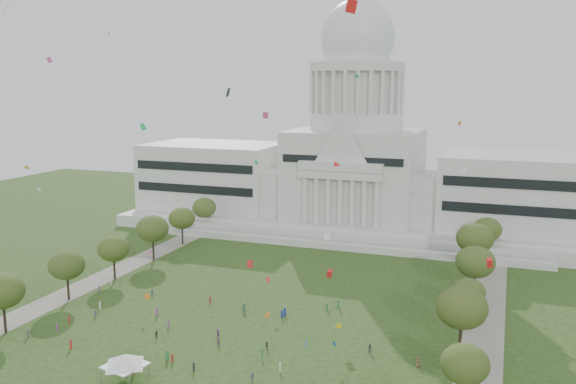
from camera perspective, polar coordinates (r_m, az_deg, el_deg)
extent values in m
plane|color=#264317|center=(117.79, -7.82, -15.29)|extent=(400.00, 400.00, 0.00)
cube|color=beige|center=(220.08, 6.28, -2.63)|extent=(160.00, 60.00, 4.00)
cube|color=beige|center=(189.35, 3.86, -5.01)|extent=(130.00, 3.00, 2.00)
cube|color=beige|center=(196.42, 4.53, -4.01)|extent=(140.00, 3.00, 5.00)
cube|color=beige|center=(235.66, -6.81, 1.42)|extent=(50.00, 34.00, 22.00)
cube|color=beige|center=(210.66, 20.96, -0.21)|extent=(50.00, 34.00, 22.00)
cube|color=beige|center=(223.14, -0.60, 0.23)|extent=(12.00, 26.00, 16.00)
cube|color=beige|center=(210.51, 13.29, -0.65)|extent=(12.00, 26.00, 16.00)
cube|color=beige|center=(216.17, 6.30, 1.45)|extent=(44.00, 38.00, 28.00)
cube|color=beige|center=(196.53, 4.92, 1.56)|extent=(28.00, 3.00, 2.40)
cube|color=black|center=(220.34, -8.84, 1.30)|extent=(46.00, 0.40, 11.00)
cube|color=black|center=(193.37, 21.05, -0.49)|extent=(46.00, 0.40, 11.00)
cylinder|color=beige|center=(214.12, 6.40, 6.59)|extent=(32.00, 32.00, 6.00)
cylinder|color=beige|center=(213.75, 6.45, 9.27)|extent=(28.00, 28.00, 14.00)
cylinder|color=beige|center=(213.80, 6.50, 11.55)|extent=(32.40, 32.40, 3.00)
cylinder|color=beige|center=(214.01, 6.53, 13.02)|extent=(22.00, 22.00, 8.00)
ellipsoid|color=silver|center=(214.26, 6.55, 14.09)|extent=(25.00, 25.00, 26.20)
cube|color=gray|center=(166.02, -17.79, -8.03)|extent=(8.00, 160.00, 0.04)
cube|color=gray|center=(133.51, 17.84, -12.54)|extent=(8.00, 160.00, 0.04)
cylinder|color=black|center=(139.49, -24.98, -10.76)|extent=(0.56, 0.56, 5.75)
ellipsoid|color=#364F17|center=(137.54, -25.17, -8.38)|extent=(8.86, 8.86, 7.25)
ellipsoid|color=#334B18|center=(101.41, 16.23, -15.19)|extent=(7.58, 7.58, 6.20)
cylinder|color=black|center=(154.08, -19.88, -8.50)|extent=(0.56, 0.56, 5.47)
ellipsoid|color=#31461A|center=(152.39, -20.01, -6.44)|extent=(8.42, 8.42, 6.89)
cylinder|color=black|center=(120.88, 15.79, -13.29)|extent=(0.56, 0.56, 6.20)
ellipsoid|color=#364717|center=(118.46, 15.94, -10.37)|extent=(9.55, 9.55, 7.82)
cylinder|color=black|center=(165.92, -15.93, -6.99)|extent=(0.56, 0.56, 5.27)
ellipsoid|color=#364C16|center=(164.40, -16.03, -5.13)|extent=(8.12, 8.12, 6.65)
cylinder|color=black|center=(136.98, 16.45, -10.86)|extent=(0.56, 0.56, 4.56)
ellipsoid|color=#34481C|center=(135.36, 16.55, -8.95)|extent=(7.01, 7.01, 5.74)
cylinder|color=black|center=(180.44, -12.49, -5.33)|extent=(0.56, 0.56, 6.03)
ellipsoid|color=#36491A|center=(178.86, -12.57, -3.36)|extent=(9.29, 9.29, 7.60)
cylinder|color=black|center=(151.39, 17.00, -8.57)|extent=(0.56, 0.56, 5.97)
ellipsoid|color=#344B1B|center=(149.54, 17.12, -6.27)|extent=(9.19, 9.19, 7.52)
cylinder|color=black|center=(196.41, -9.85, -4.07)|extent=(0.56, 0.56, 5.41)
ellipsoid|color=#3E5119|center=(195.10, -9.90, -2.44)|extent=(8.33, 8.33, 6.81)
cylinder|color=black|center=(170.63, 16.97, -6.38)|extent=(0.56, 0.56, 6.37)
ellipsoid|color=#394819|center=(168.88, 17.09, -4.18)|extent=(9.82, 9.82, 8.03)
cylinder|color=black|center=(212.60, -7.81, -2.94)|extent=(0.56, 0.56, 5.32)
ellipsoid|color=#40521F|center=(211.41, -7.85, -1.45)|extent=(8.19, 8.19, 6.70)
cylinder|color=black|center=(187.95, 18.04, -5.06)|extent=(0.56, 0.56, 5.47)
ellipsoid|color=#374919|center=(186.57, 18.14, -3.35)|extent=(8.42, 8.42, 6.89)
cylinder|color=#4C4C4C|center=(112.30, -17.10, -16.27)|extent=(0.12, 0.12, 2.56)
cylinder|color=#4C4C4C|center=(109.20, -14.59, -16.93)|extent=(0.12, 0.12, 2.56)
cylinder|color=#4C4C4C|center=(116.43, -15.34, -15.19)|extent=(0.12, 0.12, 2.56)
cylinder|color=#4C4C4C|center=(113.43, -12.88, -15.78)|extent=(0.12, 0.12, 2.56)
cube|color=white|center=(112.20, -15.01, -15.40)|extent=(7.40, 7.40, 0.21)
pyramid|color=white|center=(111.73, -15.04, -14.87)|extent=(10.36, 10.36, 2.05)
imported|color=olive|center=(116.28, 12.08, -15.29)|extent=(1.03, 0.90, 1.79)
imported|color=#4C4C51|center=(119.87, 7.69, -14.32)|extent=(1.06, 0.86, 1.88)
imported|color=#33723F|center=(117.24, -2.45, -14.83)|extent=(0.97, 1.32, 1.83)
imported|color=#994C8C|center=(122.44, -6.50, -13.82)|extent=(0.70, 1.01, 1.58)
imported|color=#994C8C|center=(125.76, -6.55, -13.06)|extent=(1.57, 1.93, 1.96)
imported|color=#B21E1E|center=(114.20, -14.29, -15.94)|extent=(0.70, 0.70, 1.57)
imported|color=#26262B|center=(128.16, -12.20, -12.89)|extent=(0.85, 0.70, 1.50)
imported|color=#4C4C51|center=(108.88, -3.34, -16.88)|extent=(0.98, 1.37, 1.90)
imported|color=#4C4C51|center=(120.38, -1.99, -14.16)|extent=(0.76, 1.11, 1.73)
cube|color=#4C4C51|center=(136.01, -23.15, -12.09)|extent=(0.51, 0.47, 1.64)
cube|color=#26262B|center=(113.74, -8.81, -15.85)|extent=(0.48, 0.45, 1.54)
cube|color=#33723F|center=(141.13, 4.73, -10.41)|extent=(0.50, 0.32, 1.87)
cube|color=#4C4C51|center=(141.98, -17.59, -10.81)|extent=(0.27, 0.42, 1.57)
cube|color=#4C4C51|center=(152.30, -12.60, -9.13)|extent=(0.38, 0.47, 1.53)
cube|color=#994C8C|center=(137.65, -20.81, -11.69)|extent=(0.36, 0.45, 1.49)
cube|color=#B21E1E|center=(145.11, -7.30, -9.95)|extent=(0.32, 0.44, 1.53)
cube|color=silver|center=(162.01, -16.19, -8.11)|extent=(0.48, 0.45, 1.55)
cube|color=#B21E1E|center=(117.60, -10.77, -15.02)|extent=(0.31, 0.43, 1.50)
cube|color=#33723F|center=(139.72, 3.66, -10.68)|extent=(0.47, 0.36, 1.58)
cube|color=navy|center=(135.26, -0.57, -11.35)|extent=(0.41, 0.51, 1.67)
cube|color=silver|center=(112.13, -0.75, -16.10)|extent=(0.40, 0.50, 1.64)
cube|color=#33723F|center=(138.87, -4.10, -10.74)|extent=(0.44, 0.57, 1.91)
cube|color=#B21E1E|center=(127.65, -19.66, -13.27)|extent=(0.59, 0.57, 1.90)
cube|color=#33723F|center=(118.36, -11.24, -14.75)|extent=(0.54, 0.36, 1.94)
cube|color=#994C8C|center=(139.53, -12.17, -10.87)|extent=(0.33, 0.50, 1.83)
cube|color=navy|center=(136.27, -0.30, -11.15)|extent=(0.51, 0.56, 1.81)
cube|color=#4C4C51|center=(138.92, -4.19, -10.76)|extent=(0.32, 0.49, 1.80)
cube|color=#994C8C|center=(133.28, -11.12, -11.91)|extent=(0.31, 0.45, 1.59)
cube|color=#B21E1E|center=(140.69, -19.80, -11.13)|extent=(0.45, 0.49, 1.58)
cube|color=silver|center=(146.02, -17.18, -10.15)|extent=(0.54, 0.54, 1.78)
cube|color=#994C8C|center=(157.95, -17.27, -8.66)|extent=(0.27, 0.40, 1.45)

